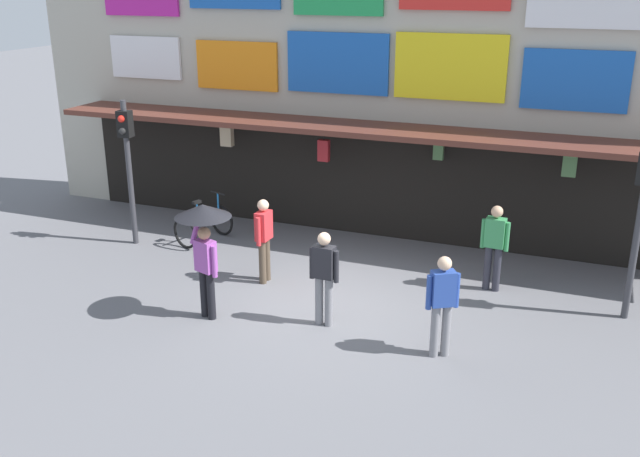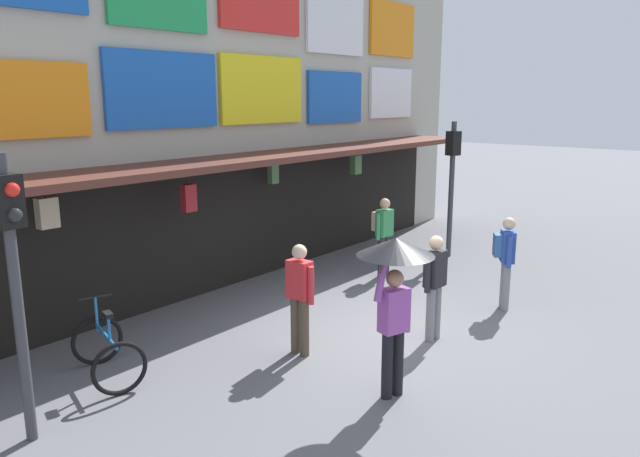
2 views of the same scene
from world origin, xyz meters
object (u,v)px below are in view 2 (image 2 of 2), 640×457
at_px(pedestrian_with_umbrella, 395,273).
at_px(bicycle_parked, 108,351).
at_px(traffic_light_near, 12,254).
at_px(pedestrian_in_red, 435,282).
at_px(pedestrian_in_yellow, 506,256).
at_px(traffic_light_far, 452,167).
at_px(pedestrian_in_black, 383,231).
at_px(pedestrian_in_green, 300,293).

bearing_deg(pedestrian_with_umbrella, bicycle_parked, 120.97).
relative_size(traffic_light_near, pedestrian_in_red, 1.90).
xyz_separation_m(bicycle_parked, pedestrian_with_umbrella, (1.96, -3.27, 1.25)).
xyz_separation_m(bicycle_parked, pedestrian_in_yellow, (6.01, -3.11, 0.59)).
xyz_separation_m(traffic_light_far, pedestrian_in_black, (-2.37, 0.35, -1.16)).
bearing_deg(pedestrian_in_red, traffic_light_far, 24.10).
bearing_deg(pedestrian_in_yellow, traffic_light_far, 41.73).
distance_m(pedestrian_in_red, pedestrian_in_yellow, 2.08).
bearing_deg(traffic_light_far, pedestrian_in_red, -155.90).
bearing_deg(pedestrian_in_red, traffic_light_near, 158.14).
bearing_deg(traffic_light_far, pedestrian_with_umbrella, -158.84).
bearing_deg(traffic_light_far, pedestrian_in_green, -172.36).
relative_size(traffic_light_far, pedestrian_in_red, 1.90).
xyz_separation_m(pedestrian_with_umbrella, pedestrian_in_red, (1.98, 0.48, -0.69)).
xyz_separation_m(pedestrian_in_black, pedestrian_in_green, (-4.19, -1.23, -0.04)).
bearing_deg(traffic_light_near, traffic_light_far, 0.11).
distance_m(traffic_light_far, pedestrian_with_umbrella, 7.32).
relative_size(pedestrian_in_green, pedestrian_in_yellow, 1.00).
distance_m(pedestrian_in_black, pedestrian_in_yellow, 2.85).
xyz_separation_m(traffic_light_far, pedestrian_in_yellow, (-2.77, -2.47, -1.16)).
height_order(traffic_light_far, pedestrian_in_yellow, traffic_light_far).
distance_m(traffic_light_near, pedestrian_with_umbrella, 4.28).
relative_size(pedestrian_in_black, pedestrian_in_red, 1.00).
relative_size(traffic_light_near, pedestrian_in_green, 1.90).
relative_size(pedestrian_with_umbrella, pedestrian_in_green, 1.24).
bearing_deg(bicycle_parked, pedestrian_with_umbrella, -59.03).
bearing_deg(pedestrian_in_green, pedestrian_in_black, 16.35).
bearing_deg(pedestrian_with_umbrella, pedestrian_in_red, 13.51).
relative_size(bicycle_parked, pedestrian_in_green, 0.79).
height_order(bicycle_parked, pedestrian_in_black, pedestrian_in_black).
xyz_separation_m(pedestrian_in_black, pedestrian_in_red, (-2.46, -2.51, -0.04)).
relative_size(bicycle_parked, pedestrian_in_black, 0.79).
bearing_deg(pedestrian_in_yellow, pedestrian_in_green, 157.20).
xyz_separation_m(pedestrian_in_black, pedestrian_with_umbrella, (-4.45, -2.99, 0.66)).
height_order(traffic_light_near, pedestrian_in_black, traffic_light_near).
bearing_deg(traffic_light_far, traffic_light_near, -179.89).
height_order(pedestrian_with_umbrella, pedestrian_in_yellow, pedestrian_with_umbrella).
xyz_separation_m(pedestrian_with_umbrella, pedestrian_in_yellow, (4.05, 0.17, -0.66)).
bearing_deg(pedestrian_in_green, traffic_light_near, 166.61).
relative_size(traffic_light_near, pedestrian_in_black, 1.90).
xyz_separation_m(pedestrian_in_green, pedestrian_in_yellow, (3.79, -1.59, 0.04)).
xyz_separation_m(traffic_light_far, pedestrian_with_umbrella, (-6.82, -2.64, -0.50)).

